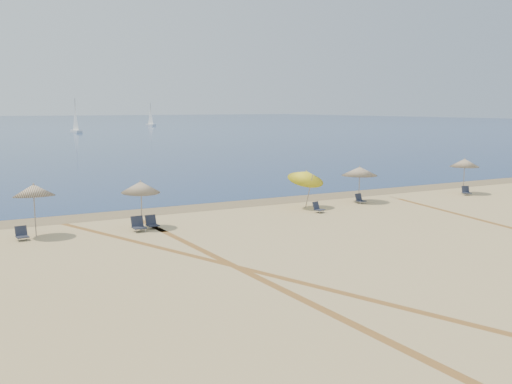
# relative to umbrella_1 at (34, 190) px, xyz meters

# --- Properties ---
(wet_sand) EXTENTS (500.00, 500.00, 0.00)m
(wet_sand) POSITION_rel_umbrella_1_xyz_m (11.75, 4.00, -2.19)
(wet_sand) COLOR olive
(wet_sand) RESTS_ON ground
(umbrella_1) EXTENTS (1.93, 1.96, 2.54)m
(umbrella_1) POSITION_rel_umbrella_1_xyz_m (0.00, 0.00, 0.00)
(umbrella_1) COLOR gray
(umbrella_1) RESTS_ON ground
(umbrella_2) EXTENTS (1.93, 1.96, 2.42)m
(umbrella_2) POSITION_rel_umbrella_1_xyz_m (4.96, -0.46, -0.12)
(umbrella_2) COLOR gray
(umbrella_2) RESTS_ON ground
(umbrella_3) EXTENTS (2.18, 2.24, 2.59)m
(umbrella_3) POSITION_rel_umbrella_1_xyz_m (15.49, 0.56, -0.23)
(umbrella_3) COLOR gray
(umbrella_3) RESTS_ON ground
(umbrella_4) EXTENTS (2.30, 2.30, 2.31)m
(umbrella_4) POSITION_rel_umbrella_1_xyz_m (19.77, 0.90, -0.22)
(umbrella_4) COLOR gray
(umbrella_4) RESTS_ON ground
(umbrella_5) EXTENTS (2.03, 2.03, 2.50)m
(umbrella_5) POSITION_rel_umbrella_1_xyz_m (28.51, 0.29, -0.03)
(umbrella_5) COLOR gray
(umbrella_5) RESTS_ON ground
(chair_2) EXTENTS (0.56, 0.65, 0.63)m
(chair_2) POSITION_rel_umbrella_1_xyz_m (-0.68, -0.44, -1.91)
(chair_2) COLOR #1D202E
(chair_2) RESTS_ON ground
(chair_3) EXTENTS (0.60, 0.71, 0.73)m
(chair_3) POSITION_rel_umbrella_1_xyz_m (4.58, -1.10, -1.87)
(chair_3) COLOR #1D202E
(chair_3) RESTS_ON ground
(chair_4) EXTENTS (0.58, 0.67, 0.66)m
(chair_4) POSITION_rel_umbrella_1_xyz_m (5.38, -0.78, -1.90)
(chair_4) COLOR #1D202E
(chair_4) RESTS_ON ground
(chair_5) EXTENTS (0.68, 0.74, 0.62)m
(chair_5) POSITION_rel_umbrella_1_xyz_m (15.24, -1.04, -1.92)
(chair_5) COLOR #1D202E
(chair_5) RESTS_ON ground
(chair_6) EXTENTS (0.58, 0.65, 0.61)m
(chair_6) POSITION_rel_umbrella_1_xyz_m (19.44, 0.38, -1.92)
(chair_6) COLOR #1D202E
(chair_6) RESTS_ON ground
(chair_7) EXTENTS (0.71, 0.75, 0.61)m
(chair_7) POSITION_rel_umbrella_1_xyz_m (28.12, -0.31, -1.92)
(chair_7) COLOR #1D202E
(chair_7) RESTS_ON ground
(sailboat_0) EXTENTS (1.76, 5.05, 7.37)m
(sailboat_0) POSITION_rel_umbrella_1_xyz_m (59.04, 156.42, 0.04)
(sailboat_0) COLOR white
(sailboat_0) RESTS_ON ocean
(sailboat_2) EXTENTS (1.80, 5.49, 8.04)m
(sailboat_2) POSITION_rel_umbrella_1_xyz_m (26.63, 115.62, 0.24)
(sailboat_2) COLOR white
(sailboat_2) RESTS_ON ocean
(tire_tracks) EXTENTS (49.66, 40.17, 0.00)m
(tire_tracks) POSITION_rel_umbrella_1_xyz_m (10.56, -9.98, -2.19)
(tire_tracks) COLOR tan
(tire_tracks) RESTS_ON ground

